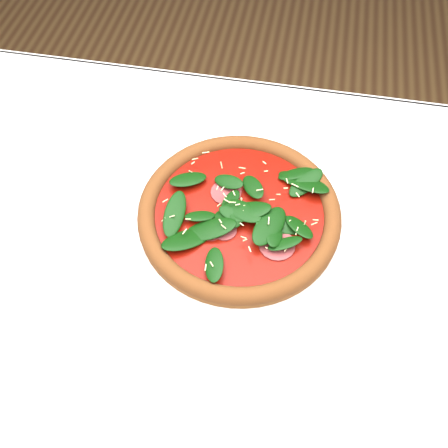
# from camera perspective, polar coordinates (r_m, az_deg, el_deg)

# --- Properties ---
(ground) EXTENTS (6.00, 6.00, 0.00)m
(ground) POSITION_cam_1_polar(r_m,az_deg,el_deg) (1.43, -1.49, -19.18)
(ground) COLOR brown
(ground) RESTS_ON ground
(dining_table) EXTENTS (1.21, 0.81, 0.75)m
(dining_table) POSITION_cam_1_polar(r_m,az_deg,el_deg) (0.82, -2.47, -7.48)
(dining_table) COLOR silver
(dining_table) RESTS_ON ground
(plate) EXTENTS (0.36, 0.36, 0.02)m
(plate) POSITION_cam_1_polar(r_m,az_deg,el_deg) (0.76, 1.72, 0.63)
(plate) COLOR white
(plate) RESTS_ON dining_table
(pizza) EXTENTS (0.37, 0.37, 0.04)m
(pizza) POSITION_cam_1_polar(r_m,az_deg,el_deg) (0.75, 1.75, 1.52)
(pizza) COLOR brown
(pizza) RESTS_ON plate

